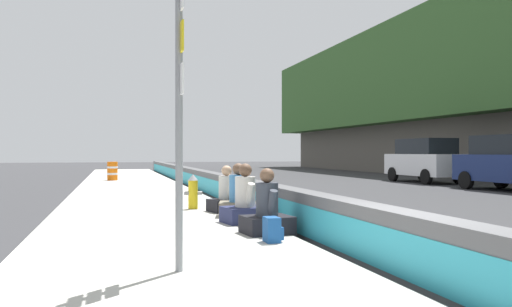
{
  "coord_description": "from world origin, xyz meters",
  "views": [
    {
      "loc": [
        -5.82,
        3.45,
        1.57
      ],
      "look_at": [
        10.29,
        -0.93,
        1.53
      ],
      "focal_mm": 37.08,
      "sensor_mm": 36.0,
      "label": 1
    }
  ],
  "objects_px": {
    "construction_barrel": "(112,171)",
    "parked_car_third": "(511,162)",
    "seated_person_middle": "(245,204)",
    "seated_person_far": "(227,197)",
    "seated_person_rear": "(238,200)",
    "route_sign_post": "(180,97)",
    "seated_person_foreground": "(267,213)",
    "backpack": "(272,230)",
    "parked_car_fourth": "(425,160)",
    "fire_hydrant": "(193,191)"
  },
  "relations": [
    {
      "from": "route_sign_post",
      "to": "seated_person_foreground",
      "type": "bearing_deg",
      "value": -35.88
    },
    {
      "from": "seated_person_rear",
      "to": "seated_person_far",
      "type": "height_order",
      "value": "seated_person_rear"
    },
    {
      "from": "seated_person_foreground",
      "to": "seated_person_rear",
      "type": "xyz_separation_m",
      "value": [
        2.6,
        -0.1,
        0.01
      ]
    },
    {
      "from": "construction_barrel",
      "to": "seated_person_foreground",
      "type": "bearing_deg",
      "value": -172.12
    },
    {
      "from": "fire_hydrant",
      "to": "parked_car_third",
      "type": "xyz_separation_m",
      "value": [
        4.53,
        -13.57,
        0.6
      ]
    },
    {
      "from": "seated_person_middle",
      "to": "construction_barrel",
      "type": "distance_m",
      "value": 17.72
    },
    {
      "from": "seated_person_far",
      "to": "seated_person_rear",
      "type": "bearing_deg",
      "value": -176.05
    },
    {
      "from": "construction_barrel",
      "to": "parked_car_fourth",
      "type": "relative_size",
      "value": 0.2
    },
    {
      "from": "seated_person_foreground",
      "to": "seated_person_rear",
      "type": "distance_m",
      "value": 2.61
    },
    {
      "from": "fire_hydrant",
      "to": "seated_person_foreground",
      "type": "height_order",
      "value": "seated_person_foreground"
    },
    {
      "from": "seated_person_far",
      "to": "construction_barrel",
      "type": "distance_m",
      "value": 15.68
    },
    {
      "from": "fire_hydrant",
      "to": "route_sign_post",
      "type": "bearing_deg",
      "value": 170.28
    },
    {
      "from": "backpack",
      "to": "parked_car_fourth",
      "type": "relative_size",
      "value": 0.08
    },
    {
      "from": "parked_car_third",
      "to": "parked_car_fourth",
      "type": "xyz_separation_m",
      "value": [
        6.28,
        -0.1,
        0.0
      ]
    },
    {
      "from": "backpack",
      "to": "fire_hydrant",
      "type": "bearing_deg",
      "value": 5.35
    },
    {
      "from": "construction_barrel",
      "to": "seated_person_middle",
      "type": "bearing_deg",
      "value": -171.54
    },
    {
      "from": "fire_hydrant",
      "to": "parked_car_third",
      "type": "height_order",
      "value": "parked_car_third"
    },
    {
      "from": "seated_person_foreground",
      "to": "parked_car_third",
      "type": "height_order",
      "value": "parked_car_third"
    },
    {
      "from": "seated_person_far",
      "to": "seated_person_middle",
      "type": "bearing_deg",
      "value": 178.45
    },
    {
      "from": "parked_car_third",
      "to": "backpack",
      "type": "bearing_deg",
      "value": 126.83
    },
    {
      "from": "seated_person_foreground",
      "to": "seated_person_middle",
      "type": "height_order",
      "value": "seated_person_middle"
    },
    {
      "from": "fire_hydrant",
      "to": "seated_person_rear",
      "type": "bearing_deg",
      "value": -156.9
    },
    {
      "from": "seated_person_rear",
      "to": "parked_car_fourth",
      "type": "xyz_separation_m",
      "value": [
        12.59,
        -12.91,
        0.67
      ]
    },
    {
      "from": "seated_person_foreground",
      "to": "parked_car_fourth",
      "type": "height_order",
      "value": "parked_car_fourth"
    },
    {
      "from": "route_sign_post",
      "to": "parked_car_third",
      "type": "distance_m",
      "value": 18.72
    },
    {
      "from": "seated_person_middle",
      "to": "parked_car_third",
      "type": "distance_m",
      "value": 14.93
    },
    {
      "from": "seated_person_middle",
      "to": "parked_car_fourth",
      "type": "bearing_deg",
      "value": -43.55
    },
    {
      "from": "seated_person_foreground",
      "to": "seated_person_rear",
      "type": "relative_size",
      "value": 0.97
    },
    {
      "from": "construction_barrel",
      "to": "parked_car_third",
      "type": "bearing_deg",
      "value": -123.02
    },
    {
      "from": "backpack",
      "to": "construction_barrel",
      "type": "relative_size",
      "value": 0.42
    },
    {
      "from": "route_sign_post",
      "to": "seated_person_rear",
      "type": "height_order",
      "value": "route_sign_post"
    },
    {
      "from": "seated_person_foreground",
      "to": "seated_person_far",
      "type": "distance_m",
      "value": 3.56
    },
    {
      "from": "route_sign_post",
      "to": "backpack",
      "type": "xyz_separation_m",
      "value": [
        1.68,
        -1.68,
        -1.9
      ]
    },
    {
      "from": "seated_person_rear",
      "to": "backpack",
      "type": "height_order",
      "value": "seated_person_rear"
    },
    {
      "from": "seated_person_rear",
      "to": "seated_person_far",
      "type": "xyz_separation_m",
      "value": [
        0.96,
        0.07,
        -0.02
      ]
    },
    {
      "from": "parked_car_fourth",
      "to": "construction_barrel",
      "type": "bearing_deg",
      "value": 76.26
    },
    {
      "from": "seated_person_rear",
      "to": "parked_car_fourth",
      "type": "height_order",
      "value": "parked_car_fourth"
    },
    {
      "from": "fire_hydrant",
      "to": "seated_person_far",
      "type": "height_order",
      "value": "seated_person_far"
    },
    {
      "from": "seated_person_middle",
      "to": "seated_person_far",
      "type": "relative_size",
      "value": 1.08
    },
    {
      "from": "seated_person_middle",
      "to": "construction_barrel",
      "type": "relative_size",
      "value": 1.27
    },
    {
      "from": "construction_barrel",
      "to": "parked_car_third",
      "type": "relative_size",
      "value": 0.2
    },
    {
      "from": "route_sign_post",
      "to": "parked_car_third",
      "type": "height_order",
      "value": "route_sign_post"
    },
    {
      "from": "parked_car_fourth",
      "to": "seated_person_foreground",
      "type": "bearing_deg",
      "value": 139.43
    },
    {
      "from": "seated_person_far",
      "to": "backpack",
      "type": "bearing_deg",
      "value": 177.43
    },
    {
      "from": "seated_person_foreground",
      "to": "parked_car_fourth",
      "type": "xyz_separation_m",
      "value": [
        15.19,
        -13.01,
        0.68
      ]
    },
    {
      "from": "seated_person_middle",
      "to": "seated_person_rear",
      "type": "bearing_deg",
      "value": -6.25
    },
    {
      "from": "seated_person_rear",
      "to": "construction_barrel",
      "type": "height_order",
      "value": "seated_person_rear"
    },
    {
      "from": "seated_person_middle",
      "to": "seated_person_far",
      "type": "height_order",
      "value": "seated_person_middle"
    },
    {
      "from": "seated_person_foreground",
      "to": "seated_person_middle",
      "type": "bearing_deg",
      "value": 0.98
    },
    {
      "from": "construction_barrel",
      "to": "seated_person_rear",
      "type": "bearing_deg",
      "value": -170.55
    }
  ]
}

